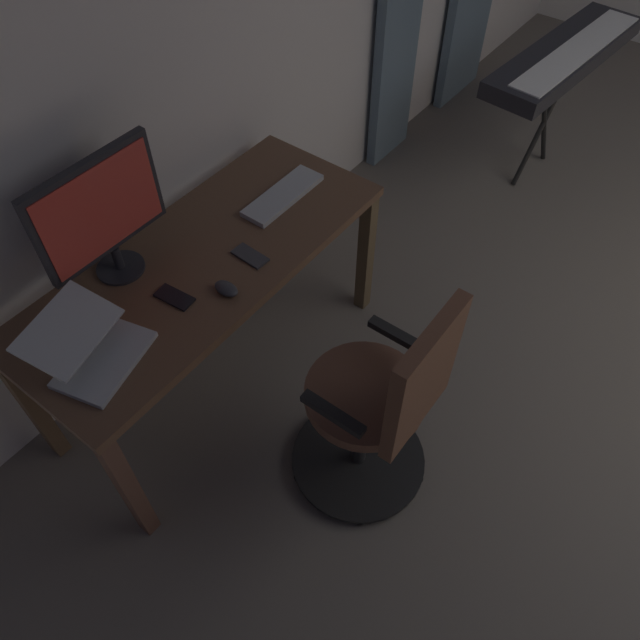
# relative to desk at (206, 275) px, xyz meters

# --- Properties ---
(desk) EXTENTS (1.56, 0.64, 0.75)m
(desk) POSITION_rel_desk_xyz_m (0.00, 0.00, 0.00)
(desk) COLOR brown
(desk) RESTS_ON ground
(office_chair) EXTENTS (0.56, 0.56, 1.06)m
(office_chair) POSITION_rel_desk_xyz_m (0.01, 0.85, -0.16)
(office_chair) COLOR black
(office_chair) RESTS_ON ground
(computer_monitor) EXTENTS (0.50, 0.18, 0.48)m
(computer_monitor) POSITION_rel_desk_xyz_m (0.23, -0.20, 0.37)
(computer_monitor) COLOR #232328
(computer_monitor) RESTS_ON desk
(computer_keyboard) EXTENTS (0.40, 0.13, 0.02)m
(computer_keyboard) POSITION_rel_desk_xyz_m (-0.46, 0.02, 0.11)
(computer_keyboard) COLOR #B7BCC1
(computer_keyboard) RESTS_ON desk
(laptop) EXTENTS (0.39, 0.38, 0.16)m
(laptop) POSITION_rel_desk_xyz_m (0.56, 0.05, 0.15)
(laptop) COLOR #B7BCC1
(laptop) RESTS_ON desk
(computer_mouse) EXTENTS (0.06, 0.10, 0.04)m
(computer_mouse) POSITION_rel_desk_xyz_m (0.07, 0.20, 0.11)
(computer_mouse) COLOR #333338
(computer_mouse) RESTS_ON desk
(cell_phone_face_up) EXTENTS (0.07, 0.15, 0.01)m
(cell_phone_face_up) POSITION_rel_desk_xyz_m (-0.11, 0.14, 0.10)
(cell_phone_face_up) COLOR #333338
(cell_phone_face_up) RESTS_ON desk
(cell_phone_by_monitor) EXTENTS (0.08, 0.15, 0.01)m
(cell_phone_by_monitor) POSITION_rel_desk_xyz_m (0.21, 0.07, 0.10)
(cell_phone_by_monitor) COLOR black
(cell_phone_by_monitor) RESTS_ON desk
(piano_keyboard) EXTENTS (1.26, 0.42, 0.82)m
(piano_keyboard) POSITION_rel_desk_xyz_m (-2.31, 0.49, 0.10)
(piano_keyboard) COLOR black
(piano_keyboard) RESTS_ON ground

